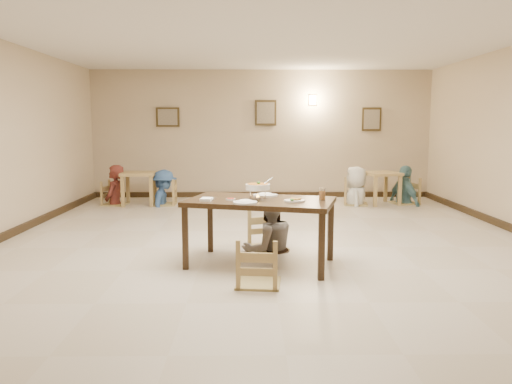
{
  "coord_description": "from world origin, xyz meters",
  "views": [
    {
      "loc": [
        -0.27,
        -6.88,
        1.72
      ],
      "look_at": [
        -0.19,
        -0.17,
        0.81
      ],
      "focal_mm": 35.0,
      "sensor_mm": 36.0,
      "label": 1
    }
  ],
  "objects_px": {
    "bg_diner_b": "(163,170)",
    "main_diner": "(269,192)",
    "chair_near": "(258,240)",
    "bg_chair_ll": "(114,182)",
    "drink_glass": "(322,194)",
    "bg_diner_d": "(406,165)",
    "chair_far": "(268,213)",
    "main_table": "(260,206)",
    "bg_chair_rl": "(356,180)",
    "bg_diner_a": "(114,165)",
    "curry_warmer": "(258,187)",
    "bg_table_left": "(139,178)",
    "bg_chair_lr": "(164,180)",
    "bg_chair_rr": "(405,179)",
    "bg_diner_c": "(357,167)",
    "bg_table_right": "(381,178)"
  },
  "relations": [
    {
      "from": "drink_glass",
      "to": "main_diner",
      "type": "bearing_deg",
      "value": 126.99
    },
    {
      "from": "chair_far",
      "to": "bg_diner_b",
      "type": "xyz_separation_m",
      "value": [
        -2.11,
        3.87,
        0.27
      ]
    },
    {
      "from": "main_diner",
      "to": "bg_diner_b",
      "type": "relative_size",
      "value": 1.05
    },
    {
      "from": "bg_chair_rr",
      "to": "bg_diner_d",
      "type": "relative_size",
      "value": 0.65
    },
    {
      "from": "chair_far",
      "to": "bg_diner_b",
      "type": "height_order",
      "value": "bg_diner_b"
    },
    {
      "from": "drink_glass",
      "to": "bg_chair_lr",
      "type": "xyz_separation_m",
      "value": [
        -2.73,
        4.76,
        -0.36
      ]
    },
    {
      "from": "drink_glass",
      "to": "bg_diner_d",
      "type": "xyz_separation_m",
      "value": [
        2.53,
        4.87,
        -0.05
      ]
    },
    {
      "from": "curry_warmer",
      "to": "bg_chair_rr",
      "type": "relative_size",
      "value": 0.31
    },
    {
      "from": "main_table",
      "to": "bg_diner_c",
      "type": "xyz_separation_m",
      "value": [
        2.17,
        4.67,
        0.09
      ]
    },
    {
      "from": "bg_table_left",
      "to": "bg_chair_rl",
      "type": "distance_m",
      "value": 4.69
    },
    {
      "from": "curry_warmer",
      "to": "bg_table_right",
      "type": "xyz_separation_m",
      "value": [
        2.75,
        4.75,
        -0.41
      ]
    },
    {
      "from": "curry_warmer",
      "to": "bg_diner_d",
      "type": "xyz_separation_m",
      "value": [
        3.3,
        4.82,
        -0.13
      ]
    },
    {
      "from": "bg_table_right",
      "to": "bg_chair_rr",
      "type": "xyz_separation_m",
      "value": [
        0.55,
        0.07,
        -0.03
      ]
    },
    {
      "from": "bg_chair_lr",
      "to": "bg_chair_rr",
      "type": "height_order",
      "value": "bg_chair_rr"
    },
    {
      "from": "bg_chair_lr",
      "to": "bg_diner_b",
      "type": "distance_m",
      "value": 0.23
    },
    {
      "from": "main_diner",
      "to": "bg_chair_rr",
      "type": "relative_size",
      "value": 1.48
    },
    {
      "from": "bg_table_right",
      "to": "bg_chair_rl",
      "type": "height_order",
      "value": "bg_chair_rl"
    },
    {
      "from": "main_diner",
      "to": "bg_chair_rl",
      "type": "relative_size",
      "value": 1.51
    },
    {
      "from": "drink_glass",
      "to": "bg_table_right",
      "type": "bearing_deg",
      "value": 67.61
    },
    {
      "from": "main_table",
      "to": "bg_diner_b",
      "type": "relative_size",
      "value": 1.27
    },
    {
      "from": "drink_glass",
      "to": "bg_table_right",
      "type": "distance_m",
      "value": 5.2
    },
    {
      "from": "curry_warmer",
      "to": "bg_table_left",
      "type": "xyz_separation_m",
      "value": [
        -2.49,
        4.71,
        -0.4
      ]
    },
    {
      "from": "bg_diner_a",
      "to": "main_table",
      "type": "bearing_deg",
      "value": 40.54
    },
    {
      "from": "bg_chair_rl",
      "to": "bg_chair_rr",
      "type": "relative_size",
      "value": 0.98
    },
    {
      "from": "bg_diner_d",
      "to": "bg_diner_a",
      "type": "bearing_deg",
      "value": 71.78
    },
    {
      "from": "bg_diner_c",
      "to": "main_diner",
      "type": "bearing_deg",
      "value": -19.05
    },
    {
      "from": "chair_near",
      "to": "bg_chair_rr",
      "type": "distance_m",
      "value": 6.48
    },
    {
      "from": "chair_near",
      "to": "bg_diner_a",
      "type": "distance_m",
      "value": 6.26
    },
    {
      "from": "drink_glass",
      "to": "bg_table_right",
      "type": "relative_size",
      "value": 0.18
    },
    {
      "from": "bg_chair_rl",
      "to": "bg_diner_c",
      "type": "xyz_separation_m",
      "value": [
        0.0,
        -0.0,
        0.3
      ]
    },
    {
      "from": "main_table",
      "to": "bg_chair_rl",
      "type": "bearing_deg",
      "value": 80.71
    },
    {
      "from": "main_diner",
      "to": "drink_glass",
      "type": "height_order",
      "value": "main_diner"
    },
    {
      "from": "bg_chair_ll",
      "to": "bg_chair_rr",
      "type": "distance_m",
      "value": 6.33
    },
    {
      "from": "bg_diner_b",
      "to": "chair_near",
      "type": "bearing_deg",
      "value": -157.8
    },
    {
      "from": "chair_near",
      "to": "bg_chair_ll",
      "type": "distance_m",
      "value": 6.24
    },
    {
      "from": "drink_glass",
      "to": "bg_diner_a",
      "type": "xyz_separation_m",
      "value": [
        -3.8,
        4.76,
        -0.02
      ]
    },
    {
      "from": "bg_diner_a",
      "to": "bg_diner_d",
      "type": "xyz_separation_m",
      "value": [
        6.33,
        0.11,
        -0.02
      ]
    },
    {
      "from": "bg_chair_lr",
      "to": "drink_glass",
      "type": "bearing_deg",
      "value": 28.66
    },
    {
      "from": "chair_near",
      "to": "drink_glass",
      "type": "xyz_separation_m",
      "value": [
        0.78,
        0.71,
        0.39
      ]
    },
    {
      "from": "chair_far",
      "to": "drink_glass",
      "type": "xyz_separation_m",
      "value": [
        0.63,
        -0.9,
        0.39
      ]
    },
    {
      "from": "chair_far",
      "to": "bg_diner_b",
      "type": "distance_m",
      "value": 4.41
    },
    {
      "from": "curry_warmer",
      "to": "bg_table_left",
      "type": "height_order",
      "value": "curry_warmer"
    },
    {
      "from": "chair_near",
      "to": "bg_diner_d",
      "type": "distance_m",
      "value": 6.49
    },
    {
      "from": "chair_far",
      "to": "bg_chair_lr",
      "type": "distance_m",
      "value": 4.4
    },
    {
      "from": "bg_table_left",
      "to": "bg_diner_a",
      "type": "bearing_deg",
      "value": 179.58
    },
    {
      "from": "chair_far",
      "to": "bg_diner_a",
      "type": "distance_m",
      "value": 5.01
    },
    {
      "from": "chair_near",
      "to": "bg_diner_a",
      "type": "relative_size",
      "value": 0.58
    },
    {
      "from": "bg_diner_b",
      "to": "main_diner",
      "type": "bearing_deg",
      "value": -149.2
    },
    {
      "from": "bg_chair_rl",
      "to": "bg_diner_c",
      "type": "bearing_deg",
      "value": -169.8
    },
    {
      "from": "chair_near",
      "to": "bg_chair_rr",
      "type": "relative_size",
      "value": 0.92
    }
  ]
}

